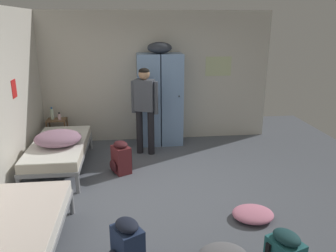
{
  "coord_description": "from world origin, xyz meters",
  "views": [
    {
      "loc": [
        -0.55,
        -4.53,
        2.44
      ],
      "look_at": [
        0.0,
        0.24,
        0.95
      ],
      "focal_mm": 35.96,
      "sensor_mm": 36.0,
      "label": 1
    }
  ],
  "objects_px": {
    "locker_bank": "(160,98)",
    "bedding_heap": "(58,138)",
    "water_bottle": "(52,114)",
    "bed_left_rear": "(59,148)",
    "clothes_pile_pink": "(253,214)",
    "shelf_unit": "(58,130)",
    "backpack_navy": "(127,246)",
    "person_traveler": "(145,103)",
    "backpack_maroon": "(121,158)",
    "bed_left_front": "(13,232)",
    "lotion_bottle": "(59,117)"
  },
  "relations": [
    {
      "from": "shelf_unit",
      "to": "backpack_maroon",
      "type": "distance_m",
      "value": 1.92
    },
    {
      "from": "person_traveler",
      "to": "backpack_navy",
      "type": "height_order",
      "value": "person_traveler"
    },
    {
      "from": "bedding_heap",
      "to": "clothes_pile_pink",
      "type": "xyz_separation_m",
      "value": [
        2.73,
        -1.72,
        -0.55
      ]
    },
    {
      "from": "clothes_pile_pink",
      "to": "bedding_heap",
      "type": "bearing_deg",
      "value": 147.73
    },
    {
      "from": "bed_left_rear",
      "to": "backpack_navy",
      "type": "relative_size",
      "value": 3.45
    },
    {
      "from": "shelf_unit",
      "to": "person_traveler",
      "type": "xyz_separation_m",
      "value": [
        1.75,
        -0.59,
        0.65
      ]
    },
    {
      "from": "bed_left_front",
      "to": "clothes_pile_pink",
      "type": "height_order",
      "value": "bed_left_front"
    },
    {
      "from": "shelf_unit",
      "to": "backpack_navy",
      "type": "relative_size",
      "value": 1.04
    },
    {
      "from": "bed_left_front",
      "to": "clothes_pile_pink",
      "type": "relative_size",
      "value": 3.54
    },
    {
      "from": "locker_bank",
      "to": "water_bottle",
      "type": "bearing_deg",
      "value": 178.63
    },
    {
      "from": "bed_left_rear",
      "to": "person_traveler",
      "type": "xyz_separation_m",
      "value": [
        1.5,
        0.56,
        0.61
      ]
    },
    {
      "from": "backpack_navy",
      "to": "water_bottle",
      "type": "bearing_deg",
      "value": 111.41
    },
    {
      "from": "locker_bank",
      "to": "backpack_navy",
      "type": "xyz_separation_m",
      "value": [
        -0.68,
        -3.72,
        -0.71
      ]
    },
    {
      "from": "person_traveler",
      "to": "clothes_pile_pink",
      "type": "xyz_separation_m",
      "value": [
        1.26,
        -2.43,
        -0.93
      ]
    },
    {
      "from": "backpack_maroon",
      "to": "clothes_pile_pink",
      "type": "relative_size",
      "value": 1.02
    },
    {
      "from": "bed_left_rear",
      "to": "person_traveler",
      "type": "height_order",
      "value": "person_traveler"
    },
    {
      "from": "shelf_unit",
      "to": "clothes_pile_pink",
      "type": "bearing_deg",
      "value": -45.15
    },
    {
      "from": "shelf_unit",
      "to": "person_traveler",
      "type": "relative_size",
      "value": 0.35
    },
    {
      "from": "bed_left_rear",
      "to": "backpack_maroon",
      "type": "distance_m",
      "value": 1.08
    },
    {
      "from": "clothes_pile_pink",
      "to": "person_traveler",
      "type": "bearing_deg",
      "value": 117.42
    },
    {
      "from": "bedding_heap",
      "to": "water_bottle",
      "type": "bearing_deg",
      "value": 105.3
    },
    {
      "from": "backpack_navy",
      "to": "shelf_unit",
      "type": "bearing_deg",
      "value": 110.45
    },
    {
      "from": "water_bottle",
      "to": "backpack_navy",
      "type": "xyz_separation_m",
      "value": [
        1.48,
        -3.78,
        -0.42
      ]
    },
    {
      "from": "backpack_navy",
      "to": "clothes_pile_pink",
      "type": "height_order",
      "value": "backpack_navy"
    },
    {
      "from": "water_bottle",
      "to": "bed_left_rear",
      "type": "bearing_deg",
      "value": -74.25
    },
    {
      "from": "locker_bank",
      "to": "lotion_bottle",
      "type": "bearing_deg",
      "value": -179.76
    },
    {
      "from": "person_traveler",
      "to": "lotion_bottle",
      "type": "xyz_separation_m",
      "value": [
        -1.68,
        0.55,
        -0.36
      ]
    },
    {
      "from": "water_bottle",
      "to": "backpack_maroon",
      "type": "height_order",
      "value": "water_bottle"
    },
    {
      "from": "bed_left_rear",
      "to": "lotion_bottle",
      "type": "xyz_separation_m",
      "value": [
        -0.18,
        1.11,
        0.26
      ]
    },
    {
      "from": "bedding_heap",
      "to": "lotion_bottle",
      "type": "relative_size",
      "value": 4.97
    },
    {
      "from": "lotion_bottle",
      "to": "clothes_pile_pink",
      "type": "relative_size",
      "value": 0.28
    },
    {
      "from": "bed_left_rear",
      "to": "bedding_heap",
      "type": "height_order",
      "value": "bedding_heap"
    },
    {
      "from": "backpack_maroon",
      "to": "bed_left_front",
      "type": "bearing_deg",
      "value": -115.91
    },
    {
      "from": "locker_bank",
      "to": "clothes_pile_pink",
      "type": "bearing_deg",
      "value": -72.8
    },
    {
      "from": "shelf_unit",
      "to": "water_bottle",
      "type": "bearing_deg",
      "value": 165.96
    },
    {
      "from": "person_traveler",
      "to": "bed_left_front",
      "type": "bearing_deg",
      "value": -116.82
    },
    {
      "from": "bedding_heap",
      "to": "water_bottle",
      "type": "height_order",
      "value": "water_bottle"
    },
    {
      "from": "locker_bank",
      "to": "bedding_heap",
      "type": "relative_size",
      "value": 2.73
    },
    {
      "from": "locker_bank",
      "to": "person_traveler",
      "type": "relative_size",
      "value": 1.26
    },
    {
      "from": "backpack_navy",
      "to": "locker_bank",
      "type": "bearing_deg",
      "value": 79.58
    },
    {
      "from": "locker_bank",
      "to": "bedding_heap",
      "type": "xyz_separation_m",
      "value": [
        -1.8,
        -1.27,
        -0.36
      ]
    },
    {
      "from": "locker_bank",
      "to": "water_bottle",
      "type": "height_order",
      "value": "locker_bank"
    },
    {
      "from": "locker_bank",
      "to": "person_traveler",
      "type": "xyz_separation_m",
      "value": [
        -0.34,
        -0.56,
        0.02
      ]
    },
    {
      "from": "shelf_unit",
      "to": "bed_left_rear",
      "type": "height_order",
      "value": "shelf_unit"
    },
    {
      "from": "lotion_bottle",
      "to": "backpack_maroon",
      "type": "xyz_separation_m",
      "value": [
        1.22,
        -1.38,
        -0.38
      ]
    },
    {
      "from": "bed_left_rear",
      "to": "person_traveler",
      "type": "distance_m",
      "value": 1.71
    },
    {
      "from": "bed_left_front",
      "to": "bedding_heap",
      "type": "distance_m",
      "value": 2.27
    },
    {
      "from": "bed_left_rear",
      "to": "water_bottle",
      "type": "height_order",
      "value": "water_bottle"
    },
    {
      "from": "locker_bank",
      "to": "lotion_bottle",
      "type": "distance_m",
      "value": 2.04
    },
    {
      "from": "bed_left_front",
      "to": "backpack_maroon",
      "type": "bearing_deg",
      "value": 64.09
    }
  ]
}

